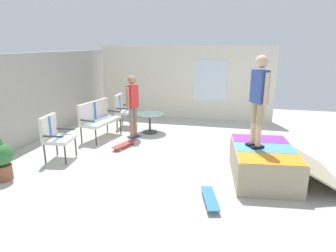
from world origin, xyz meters
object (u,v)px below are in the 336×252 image
object	(u,v)px
patio_table	(150,119)
skateboard_by_bench	(125,144)
patio_chair_by_wall	(54,133)
person_watching	(133,102)
potted_plant	(1,157)
person_skater	(259,95)
patio_bench	(98,116)
skate_ramp	(265,163)
skateboard_spare	(210,198)
patio_chair_near_house	(123,108)

from	to	relation	value
patio_table	skateboard_by_bench	xyz separation A→B (m)	(-1.40, 0.25, -0.32)
patio_chair_by_wall	skateboard_by_bench	bearing A→B (deg)	-47.78
person_watching	potted_plant	bearing A→B (deg)	153.75
patio_chair_by_wall	person_skater	bearing A→B (deg)	-89.24
patio_bench	potted_plant	bearing A→B (deg)	168.77
skate_ramp	skateboard_spare	world-z (taller)	skate_ramp
person_skater	potted_plant	xyz separation A→B (m)	(-1.22, 4.67, -1.17)
patio_bench	skate_ramp	bearing A→B (deg)	-111.05
patio_chair_by_wall	person_watching	bearing A→B (deg)	-30.95
patio_table	person_watching	distance (m)	0.89
person_skater	potted_plant	distance (m)	4.97
patio_chair_near_house	skateboard_spare	xyz separation A→B (m)	(-4.08, -3.13, -0.53)
patio_chair_near_house	person_watching	bearing A→B (deg)	-145.23
patio_chair_near_house	skateboard_spare	bearing A→B (deg)	-142.50
patio_bench	patio_table	xyz separation A→B (m)	(0.78, -1.26, -0.21)
patio_bench	potted_plant	world-z (taller)	patio_bench
patio_table	potted_plant	distance (m)	4.11
skate_ramp	patio_chair_near_house	world-z (taller)	patio_chair_near_house
patio_chair_near_house	skateboard_by_bench	xyz separation A→B (m)	(-1.86, -0.77, -0.53)
patio_chair_near_house	patio_chair_by_wall	bearing A→B (deg)	171.41
person_watching	skateboard_by_bench	size ratio (longest dim) A/B	2.10
patio_bench	patio_table	bearing A→B (deg)	-58.09
person_skater	potted_plant	size ratio (longest dim) A/B	1.87
patio_bench	potted_plant	distance (m)	2.95
skateboard_spare	skateboard_by_bench	bearing A→B (deg)	46.72
skateboard_by_bench	skateboard_spare	size ratio (longest dim) A/B	1.00
person_skater	patio_bench	bearing A→B (deg)	67.87
skateboard_by_bench	skateboard_spare	bearing A→B (deg)	-133.28
person_watching	skateboard_by_bench	distance (m)	1.25
patio_chair_near_house	person_watching	world-z (taller)	person_watching
person_skater	skateboard_by_bench	distance (m)	3.61
person_watching	patio_bench	bearing A→B (deg)	102.41
patio_chair_near_house	skateboard_by_bench	size ratio (longest dim) A/B	1.24
patio_bench	person_skater	bearing A→B (deg)	-112.13
skateboard_by_bench	patio_chair_near_house	bearing A→B (deg)	22.47
skateboard_spare	patio_chair_by_wall	bearing A→B (deg)	72.55
skateboard_spare	potted_plant	bearing A→B (deg)	90.61
skate_ramp	patio_table	distance (m)	3.91
patio_bench	patio_table	size ratio (longest dim) A/B	1.48
skate_ramp	patio_chair_near_house	distance (m)	5.00
skate_ramp	patio_table	size ratio (longest dim) A/B	2.36
patio_chair_by_wall	skateboard_by_bench	size ratio (longest dim) A/B	1.24
person_skater	potted_plant	world-z (taller)	person_skater
skateboard_by_bench	potted_plant	size ratio (longest dim) A/B	0.89
patio_table	skateboard_by_bench	distance (m)	1.46
patio_chair_near_house	person_skater	size ratio (longest dim) A/B	0.59
patio_chair_by_wall	skateboard_spare	xyz separation A→B (m)	(-1.13, -3.58, -0.53)
person_watching	potted_plant	world-z (taller)	person_watching
person_watching	skateboard_by_bench	world-z (taller)	person_watching
person_watching	skateboard_spare	distance (m)	4.01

